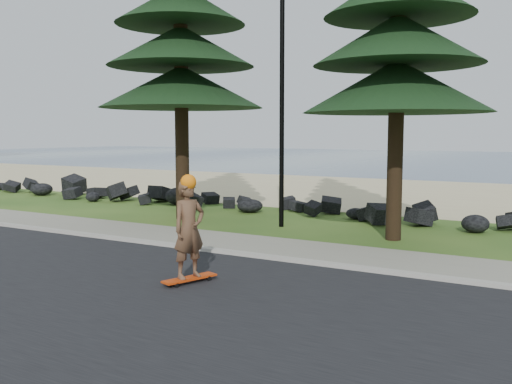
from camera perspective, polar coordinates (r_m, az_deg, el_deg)
ground at (r=14.31m, az=-3.38°, el=-5.29°), size 160.00×160.00×0.00m
road at (r=10.93m, az=-16.59°, el=-9.00°), size 160.00×7.00×0.02m
kerb at (r=13.57m, az=-5.47°, el=-5.70°), size 160.00×0.20×0.10m
sidewalk at (r=14.47m, az=-2.94°, el=-5.00°), size 160.00×2.00×0.08m
beach_sand at (r=27.48m, az=13.44°, el=-0.04°), size 160.00×15.00×0.01m
ocean at (r=63.27m, az=22.89°, el=2.93°), size 160.00×58.00×0.01m
seawall_boulders at (r=19.17m, az=5.85°, el=-2.45°), size 60.00×2.40×1.10m
lamp_post at (r=16.86m, az=2.61°, el=10.53°), size 0.25×0.14×8.14m
skateboarder at (r=10.53m, az=-6.71°, el=-3.77°), size 0.62×1.11×2.01m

